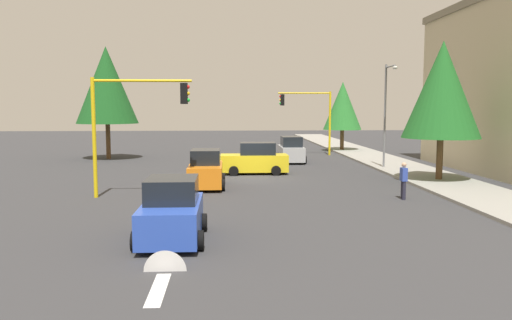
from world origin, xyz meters
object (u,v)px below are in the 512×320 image
car_blue (172,212)px  car_orange (206,170)px  car_yellow (255,160)px  street_lamp_curbside (387,104)px  tree_opposite_side (107,85)px  traffic_signal_near_right (134,113)px  car_silver (291,151)px  pedestrian_crossing (404,180)px  tree_roadside_far (343,106)px  tree_roadside_near (442,90)px  traffic_signal_far_left (309,110)px

car_blue → car_orange: size_ratio=0.98×
car_yellow → street_lamp_curbside: bearing=100.3°
tree_opposite_side → car_blue: (25.87, 7.86, -5.02)m
traffic_signal_near_right → car_silver: (-14.49, 9.12, -3.03)m
street_lamp_curbside → pedestrian_crossing: street_lamp_curbside is taller
street_lamp_curbside → car_blue: bearing=-35.2°
car_orange → pedestrian_crossing: (4.06, 9.13, 0.01)m
tree_opposite_side → car_silver: size_ratio=2.29×
tree_roadside_far → car_blue: (31.87, -12.64, -3.37)m
street_lamp_curbside → car_orange: street_lamp_curbside is taller
tree_roadside_near → car_silver: bearing=-146.1°
car_yellow → pedestrian_crossing: car_yellow is taller
car_blue → car_silver: 23.31m
car_yellow → car_silver: bearing=154.5°
street_lamp_curbside → tree_roadside_far: (-14.39, 0.30, -0.08)m
car_yellow → pedestrian_crossing: (9.29, 6.26, 0.01)m
car_orange → car_blue: bearing=-3.4°
car_yellow → car_silver: (-6.49, 3.10, -0.00)m
pedestrian_crossing → traffic_signal_far_left: bearing=-177.5°
tree_opposite_side → car_blue: bearing=16.9°
traffic_signal_near_right → street_lamp_curbside: street_lamp_curbside is taller
car_blue → pedestrian_crossing: car_blue is taller
car_orange → tree_roadside_near: bearing=95.4°
traffic_signal_near_right → tree_roadside_far: 28.40m
street_lamp_curbside → tree_opposite_side: (-8.39, -20.20, 1.57)m
traffic_signal_far_left → car_blue: size_ratio=1.44×
tree_roadside_far → car_yellow: 18.74m
car_blue → pedestrian_crossing: (-6.58, 9.75, 0.01)m
traffic_signal_near_right → car_orange: traffic_signal_near_right is taller
traffic_signal_far_left → street_lamp_curbside: size_ratio=0.79×
car_yellow → car_orange: same height
tree_roadside_near → car_yellow: (-4.00, -10.15, -4.23)m
car_silver → pedestrian_crossing: size_ratio=2.31×
traffic_signal_far_left → tree_roadside_near: tree_roadside_near is taller
car_yellow → tree_opposite_side: bearing=-131.4°
tree_roadside_near → car_blue: 18.57m
car_yellow → tree_roadside_far: bearing=150.2°
tree_roadside_near → tree_opposite_side: bearing=-123.1°
car_orange → tree_roadside_far: bearing=150.5°
traffic_signal_near_right → car_yellow: (-8.00, 6.02, -3.03)m
traffic_signal_far_left → car_yellow: size_ratio=1.31×
tree_opposite_side → car_orange: (15.23, 8.48, -5.02)m
traffic_signal_near_right → tree_roadside_far: tree_roadside_far is taller
tree_roadside_near → car_silver: (-10.49, -7.06, -4.23)m
traffic_signal_near_right → pedestrian_crossing: traffic_signal_near_right is taller
tree_roadside_near → pedestrian_crossing: (5.29, -3.89, -4.22)m
tree_roadside_near → traffic_signal_near_right: bearing=-76.1°
traffic_signal_far_left → tree_roadside_near: size_ratio=0.70×
traffic_signal_far_left → car_silver: bearing=-22.0°
car_blue → tree_opposite_side: bearing=-163.1°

